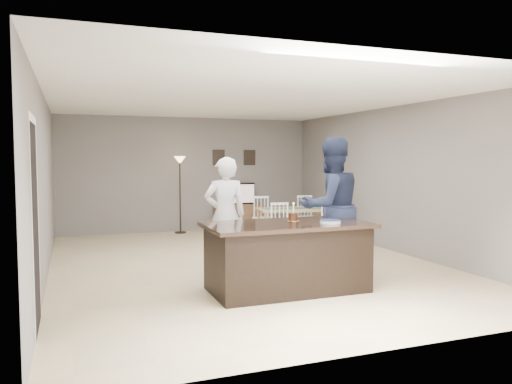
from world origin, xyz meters
name	(u,v)px	position (x,y,z in m)	size (l,w,h in m)	color
floor	(243,263)	(0.00, 0.00, 0.00)	(8.00, 8.00, 0.00)	tan
room_shell	(243,162)	(0.00, 0.00, 1.68)	(8.00, 8.00, 8.00)	slate
kitchen_island	(287,257)	(0.00, -1.80, 0.45)	(2.15, 1.10, 0.90)	black
tv_console	(239,217)	(1.20, 3.77, 0.30)	(1.20, 0.40, 0.60)	brown
television	(238,194)	(1.20, 3.84, 0.86)	(0.91, 0.12, 0.53)	black
tv_screen_glow	(239,194)	(1.20, 3.76, 0.87)	(0.78, 0.78, 0.00)	orange
picture_frames	(234,158)	(1.15, 3.98, 1.75)	(1.10, 0.02, 0.38)	black
doorway	(35,207)	(-2.99, -2.30, 1.26)	(0.00, 2.10, 2.65)	black
woman	(225,215)	(-0.44, -0.46, 0.88)	(0.64, 0.42, 1.76)	silver
man	(331,207)	(0.95, -1.25, 1.03)	(1.00, 0.78, 2.05)	#192038
birthday_cake	(293,217)	(0.16, -1.64, 0.96)	(0.16, 0.16, 0.25)	gold
plate_stack	(330,222)	(0.51, -2.03, 0.92)	(0.27, 0.27, 0.04)	white
dining_table	(293,214)	(1.70, 1.70, 0.57)	(1.63, 1.84, 0.90)	tan
floor_lamp	(180,174)	(-0.27, 3.66, 1.38)	(0.27, 0.27, 1.78)	black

